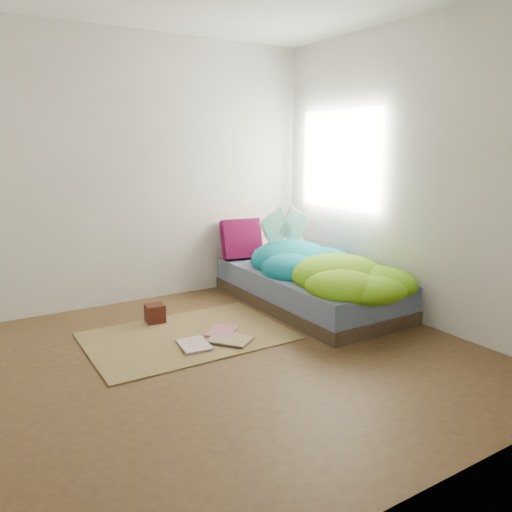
{
  "coord_description": "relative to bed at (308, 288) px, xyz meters",
  "views": [
    {
      "loc": [
        -1.7,
        -3.05,
        1.54
      ],
      "look_at": [
        0.64,
        0.75,
        0.55
      ],
      "focal_mm": 35.0,
      "sensor_mm": 36.0,
      "label": 1
    }
  ],
  "objects": [
    {
      "name": "floor_book_a",
      "position": [
        -1.53,
        -0.4,
        -0.15
      ],
      "size": [
        0.25,
        0.32,
        0.02
      ],
      "primitive_type": "imported",
      "rotation": [
        0.0,
        0.0,
        -0.11
      ],
      "color": "silver",
      "rests_on": "rug"
    },
    {
      "name": "pillow_magenta",
      "position": [
        -0.27,
        0.84,
        0.38
      ],
      "size": [
        0.44,
        0.21,
        0.43
      ],
      "primitive_type": "cube",
      "rotation": [
        0.0,
        0.0,
        -0.18
      ],
      "color": "#45041C",
      "rests_on": "bed"
    },
    {
      "name": "ground",
      "position": [
        -1.22,
        -0.72,
        -0.17
      ],
      "size": [
        3.5,
        3.5,
        0.0
      ],
      "primitive_type": "cube",
      "color": "#472F1B",
      "rests_on": "ground"
    },
    {
      "name": "room_walls",
      "position": [
        -1.21,
        -0.71,
        1.46
      ],
      "size": [
        3.54,
        3.54,
        2.62
      ],
      "color": "beige",
      "rests_on": "ground"
    },
    {
      "name": "bed",
      "position": [
        0.0,
        0.0,
        0.0
      ],
      "size": [
        1.0,
        2.0,
        0.34
      ],
      "color": "#32271B",
      "rests_on": "ground"
    },
    {
      "name": "open_book",
      "position": [
        -0.01,
        0.38,
        0.66
      ],
      "size": [
        0.5,
        0.14,
        0.3
      ],
      "primitive_type": null,
      "rotation": [
        0.0,
        0.0,
        0.05
      ],
      "color": "#388A2D",
      "rests_on": "duvet"
    },
    {
      "name": "pillow_floral",
      "position": [
        0.16,
        0.78,
        0.24
      ],
      "size": [
        0.76,
        0.65,
        0.14
      ],
      "primitive_type": "cube",
      "rotation": [
        0.0,
        0.0,
        -0.49
      ],
      "color": "beige",
      "rests_on": "bed"
    },
    {
      "name": "duvet",
      "position": [
        0.0,
        -0.22,
        0.34
      ],
      "size": [
        0.96,
        1.84,
        0.34
      ],
      "primitive_type": null,
      "color": "#086881",
      "rests_on": "bed"
    },
    {
      "name": "floor_book_c",
      "position": [
        -1.23,
        -0.54,
        -0.14
      ],
      "size": [
        0.39,
        0.41,
        0.02
      ],
      "primitive_type": "imported",
      "rotation": [
        0.0,
        0.0,
        0.63
      ],
      "color": "tan",
      "rests_on": "rug"
    },
    {
      "name": "wooden_box",
      "position": [
        -1.48,
        0.28,
        -0.08
      ],
      "size": [
        0.17,
        0.17,
        0.16
      ],
      "primitive_type": "cube",
      "rotation": [
        0.0,
        0.0,
        -0.09
      ],
      "color": "#3A170D",
      "rests_on": "rug"
    },
    {
      "name": "rug",
      "position": [
        -1.37,
        -0.17,
        -0.16
      ],
      "size": [
        1.6,
        1.1,
        0.01
      ],
      "primitive_type": "cube",
      "color": "brown",
      "rests_on": "ground"
    },
    {
      "name": "floor_book_b",
      "position": [
        -1.17,
        -0.2,
        -0.14
      ],
      "size": [
        0.35,
        0.34,
        0.03
      ],
      "primitive_type": "imported",
      "rotation": [
        0.0,
        0.0,
        -0.85
      ],
      "color": "#C67289",
      "rests_on": "rug"
    }
  ]
}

